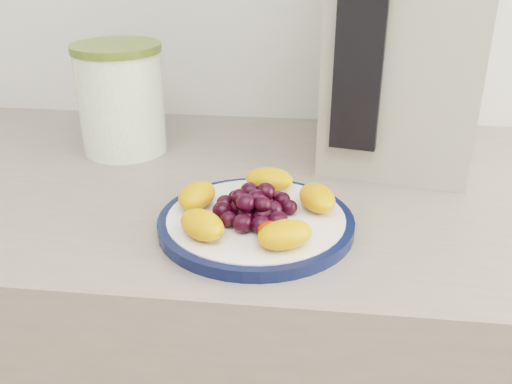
# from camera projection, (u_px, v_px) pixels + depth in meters

# --- Properties ---
(plate_rim) EXTENTS (0.24, 0.24, 0.01)m
(plate_rim) POSITION_uv_depth(u_px,v_px,m) (256.00, 223.00, 0.70)
(plate_rim) COLOR #0F193E
(plate_rim) RESTS_ON counter
(plate_face) EXTENTS (0.22, 0.22, 0.02)m
(plate_face) POSITION_uv_depth(u_px,v_px,m) (256.00, 222.00, 0.70)
(plate_face) COLOR white
(plate_face) RESTS_ON counter
(canister) EXTENTS (0.16, 0.16, 0.16)m
(canister) POSITION_uv_depth(u_px,v_px,m) (121.00, 102.00, 0.92)
(canister) COLOR #4F7010
(canister) RESTS_ON counter
(canister_lid) EXTENTS (0.17, 0.17, 0.01)m
(canister_lid) POSITION_uv_depth(u_px,v_px,m) (116.00, 48.00, 0.88)
(canister_lid) COLOR #5D6D2D
(canister_lid) RESTS_ON canister
(appliance_body) EXTENTS (0.27, 0.34, 0.38)m
(appliance_body) POSITION_uv_depth(u_px,v_px,m) (410.00, 34.00, 0.87)
(appliance_body) COLOR #A9A694
(appliance_body) RESTS_ON counter
(appliance_panel) EXTENTS (0.07, 0.03, 0.28)m
(appliance_panel) POSITION_uv_depth(u_px,v_px,m) (360.00, 48.00, 0.75)
(appliance_panel) COLOR black
(appliance_panel) RESTS_ON appliance_body
(fruit_plate) EXTENTS (0.21, 0.21, 0.04)m
(fruit_plate) POSITION_uv_depth(u_px,v_px,m) (255.00, 207.00, 0.69)
(fruit_plate) COLOR orange
(fruit_plate) RESTS_ON plate_face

